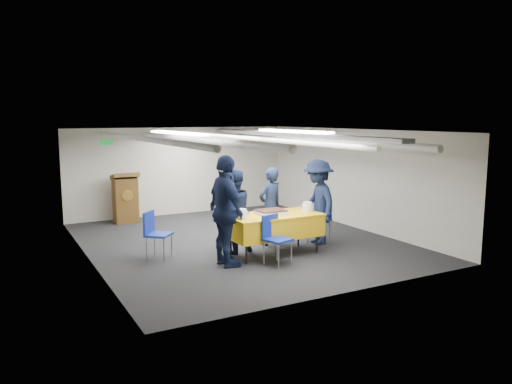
% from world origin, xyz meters
% --- Properties ---
extents(ground, '(7.00, 7.00, 0.00)m').
position_xyz_m(ground, '(0.00, 0.00, 0.00)').
color(ground, black).
rests_on(ground, ground).
extents(room_shell, '(6.00, 7.00, 2.30)m').
position_xyz_m(room_shell, '(0.09, 0.41, 1.81)').
color(room_shell, beige).
rests_on(room_shell, ground).
extents(serving_table, '(1.75, 0.88, 0.77)m').
position_xyz_m(serving_table, '(0.14, -1.19, 0.56)').
color(serving_table, black).
rests_on(serving_table, ground).
extents(sheet_cake, '(0.53, 0.41, 0.09)m').
position_xyz_m(sheet_cake, '(0.09, -1.17, 0.81)').
color(sheet_cake, white).
rests_on(sheet_cake, serving_table).
extents(plate_stack_left, '(0.24, 0.24, 0.17)m').
position_xyz_m(plate_stack_left, '(-0.58, -1.24, 0.85)').
color(plate_stack_left, white).
rests_on(plate_stack_left, serving_table).
extents(plate_stack_right, '(0.21, 0.21, 0.18)m').
position_xyz_m(plate_stack_right, '(0.86, -1.24, 0.85)').
color(plate_stack_right, white).
rests_on(plate_stack_right, serving_table).
extents(podium, '(0.62, 0.53, 1.25)m').
position_xyz_m(podium, '(-1.60, 3.05, 0.61)').
color(podium, brown).
rests_on(podium, ground).
extents(chair_near, '(0.53, 0.53, 0.87)m').
position_xyz_m(chair_near, '(-0.16, -1.71, 0.53)').
color(chair_near, gray).
rests_on(chair_near, ground).
extents(chair_right, '(0.58, 0.58, 0.87)m').
position_xyz_m(chair_right, '(1.51, -0.77, 0.53)').
color(chair_right, gray).
rests_on(chair_right, ground).
extents(chair_left, '(0.59, 0.59, 0.87)m').
position_xyz_m(chair_left, '(-1.92, -0.38, 0.53)').
color(chair_left, gray).
rests_on(chair_left, ground).
extents(sailor_a, '(0.65, 0.51, 1.58)m').
position_xyz_m(sailor_a, '(0.45, -0.52, 0.79)').
color(sailor_a, black).
rests_on(sailor_a, ground).
extents(sailor_b, '(0.88, 0.74, 1.60)m').
position_xyz_m(sailor_b, '(-0.48, -0.72, 0.80)').
color(sailor_b, black).
rests_on(sailor_b, ground).
extents(sailor_c, '(0.48, 1.14, 1.94)m').
position_xyz_m(sailor_c, '(-0.96, -1.43, 0.97)').
color(sailor_c, black).
rests_on(sailor_c, ground).
extents(sailor_d, '(0.84, 1.22, 1.73)m').
position_xyz_m(sailor_d, '(1.34, -0.90, 0.87)').
color(sailor_d, black).
rests_on(sailor_d, ground).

